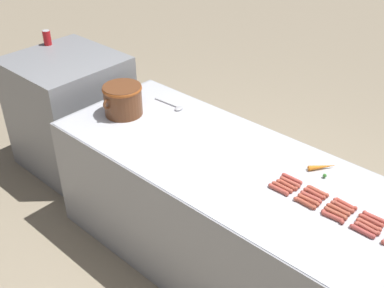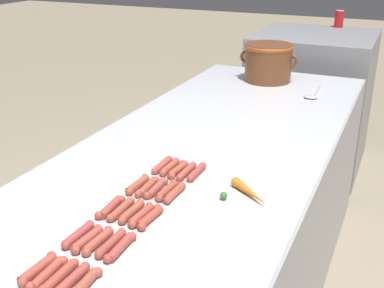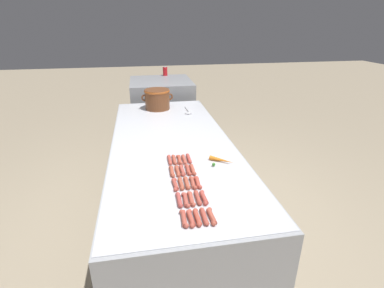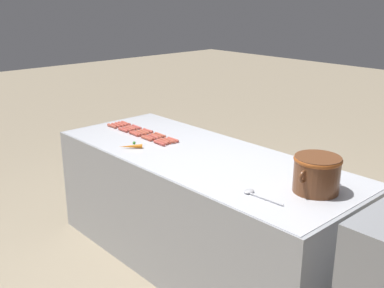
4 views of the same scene
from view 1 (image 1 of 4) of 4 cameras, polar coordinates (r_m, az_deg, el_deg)
name	(u,v)px [view 1 (image 1 of 4)]	position (r m, az deg, el deg)	size (l,w,h in m)	color
ground_plane	(226,262)	(3.34, 4.15, -14.14)	(20.00, 20.00, 0.00)	gray
griddle_counter	(228,215)	(3.04, 4.47, -8.68)	(0.94, 2.39, 0.85)	#9EA0A5
back_cabinet	(71,113)	(4.14, -14.53, 3.73)	(0.81, 0.83, 0.99)	gray
hot_dog_1	(362,231)	(2.44, 20.10, -9.99)	(0.03, 0.13, 0.02)	#B14741
hot_dog_2	(333,217)	(2.47, 16.80, -8.51)	(0.03, 0.13, 0.02)	#B2483D
hot_dog_3	(305,203)	(2.52, 13.62, -7.03)	(0.03, 0.13, 0.02)	#B04D38
hot_dog_4	(279,190)	(2.58, 10.54, -5.50)	(0.03, 0.13, 0.02)	#B74B3E
hot_dog_6	(367,228)	(2.46, 20.59, -9.63)	(0.03, 0.13, 0.02)	#AF4E40
hot_dog_7	(335,213)	(2.50, 17.13, -8.07)	(0.03, 0.13, 0.02)	#AC503A
hot_dog_8	(309,200)	(2.54, 14.06, -6.64)	(0.03, 0.13, 0.02)	#AF4F39
hot_dog_9	(282,187)	(2.60, 10.97, -5.20)	(0.03, 0.13, 0.02)	#B04F3C
hot_dog_11	(369,225)	(2.48, 20.79, -9.21)	(0.03, 0.13, 0.02)	#B75140
hot_dog_12	(338,210)	(2.52, 17.45, -7.66)	(0.03, 0.13, 0.02)	#B3503A
hot_dog_13	(311,197)	(2.57, 14.35, -6.28)	(0.03, 0.13, 0.02)	#B14C40
hot_dog_14	(287,185)	(2.62, 11.53, -4.92)	(0.03, 0.13, 0.02)	#B24C39
hot_dog_16	(371,221)	(2.51, 21.04, -8.72)	(0.03, 0.13, 0.02)	#AD483B
hot_dog_17	(342,207)	(2.55, 17.91, -7.31)	(0.03, 0.13, 0.02)	#AB4D3D
hot_dog_18	(314,194)	(2.59, 14.74, -5.88)	(0.03, 0.13, 0.02)	#AE4839
hot_dog_19	(290,182)	(2.64, 11.89, -4.58)	(0.03, 0.13, 0.02)	#B24F3F
hot_dog_21	(375,218)	(2.53, 21.44, -8.39)	(0.03, 0.13, 0.02)	#B5483D
hot_dog_22	(345,204)	(2.57, 18.21, -6.99)	(0.03, 0.13, 0.02)	#B74839
hot_dog_23	(318,191)	(2.61, 15.10, -5.59)	(0.03, 0.13, 0.02)	#B3503C
hot_dog_24	(292,179)	(2.67, 12.12, -4.17)	(0.03, 0.13, 0.02)	#B4453C
bean_pot	(123,98)	(3.25, -8.45, 5.53)	(0.34, 0.27, 0.21)	brown
serving_spoon	(175,107)	(3.34, -2.15, 4.60)	(0.07, 0.27, 0.02)	#B7B7BC
carrot	(323,167)	(2.80, 15.67, -2.76)	(0.16, 0.13, 0.03)	orange
soda_can	(47,38)	(4.23, -17.31, 12.31)	(0.07, 0.07, 0.12)	red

